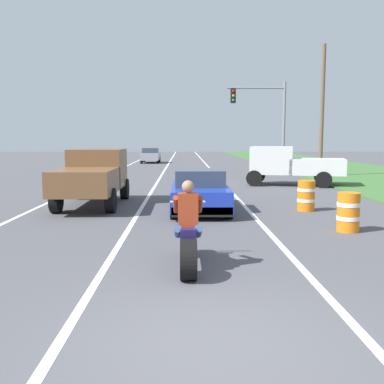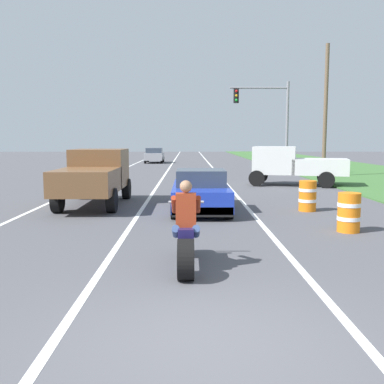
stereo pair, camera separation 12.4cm
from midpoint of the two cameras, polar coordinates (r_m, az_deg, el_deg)
name	(u,v)px [view 1 (the left image)]	position (r m, az deg, el deg)	size (l,w,h in m)	color
ground_plane	(215,343)	(5.35, 2.25, -19.05)	(160.00, 160.00, 0.00)	#4C4C51
lane_stripe_left_solid	(94,181)	(25.43, -12.70, 1.40)	(0.14, 120.00, 0.01)	white
lane_stripe_right_solid	(221,181)	(25.00, 3.69, 1.46)	(0.14, 120.00, 0.01)	white
lane_stripe_centre_dashed	(158,181)	(24.96, -4.57, 1.45)	(0.14, 120.00, 0.01)	white
motorcycle_with_rider	(188,237)	(7.92, -0.96, -5.89)	(0.70, 2.21, 1.62)	black
sports_car_blue	(199,192)	(14.44, 0.73, 0.04)	(1.84, 4.30, 1.37)	#1E38B2
pickup_truck_left_lane_brown	(93,174)	(15.94, -12.93, 2.24)	(2.02, 4.80, 1.98)	brown
pickup_truck_right_shoulder_white	(290,164)	(23.00, 12.50, 3.61)	(5.14, 3.14, 1.98)	silver
traffic_light_mast_near	(267,114)	(28.94, 9.58, 9.91)	(3.79, 0.34, 6.00)	gray
utility_pole_roadside	(322,112)	(28.65, 16.42, 10.00)	(0.24, 0.24, 8.11)	brown
construction_barrel_nearest	(348,212)	(11.84, 19.36, -2.46)	(0.58, 0.58, 1.00)	orange
construction_barrel_mid	(306,196)	(14.89, 14.38, -0.45)	(0.58, 0.58, 1.00)	orange
distant_car_far_ahead	(151,155)	(44.49, -5.46, 4.79)	(1.80, 4.00, 1.50)	#99999E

